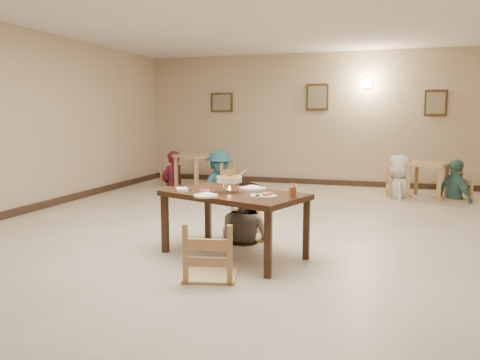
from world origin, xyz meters
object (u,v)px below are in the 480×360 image
(bg_chair_lr, at_px, (220,164))
(bg_diner_a, at_px, (172,151))
(bg_chair_rr, at_px, (456,175))
(chair_far, at_px, (246,205))
(bg_diner_d, at_px, (457,159))
(bg_chair_rl, at_px, (400,172))
(curry_warmer, at_px, (229,179))
(bg_table_left, at_px, (196,160))
(main_table, at_px, (234,199))
(bg_chair_ll, at_px, (172,167))
(bg_diner_c, at_px, (401,155))
(chair_near, at_px, (211,223))
(bg_diner_b, at_px, (219,150))
(main_diner, at_px, (245,180))
(drink_glass, at_px, (293,191))
(bg_table_right, at_px, (428,170))

(bg_chair_lr, height_order, bg_diner_a, bg_diner_a)
(bg_chair_rr, bearing_deg, chair_far, -58.00)
(bg_chair_rr, xyz_separation_m, bg_diner_d, (0.00, 0.00, 0.29))
(chair_far, distance_m, bg_chair_rl, 4.38)
(curry_warmer, bearing_deg, bg_chair_rr, 57.81)
(bg_diner_d, bearing_deg, bg_table_left, 60.31)
(main_table, height_order, bg_diner_d, bg_diner_d)
(bg_chair_ll, relative_size, bg_diner_d, 0.56)
(bg_chair_ll, bearing_deg, bg_diner_c, -68.32)
(chair_near, relative_size, bg_diner_c, 0.65)
(chair_near, bearing_deg, bg_chair_rl, -121.84)
(curry_warmer, height_order, bg_diner_d, bg_diner_d)
(bg_chair_lr, xyz_separation_m, bg_diner_c, (3.75, 0.01, 0.29))
(chair_near, bearing_deg, bg_diner_b, -83.55)
(chair_far, bearing_deg, bg_diner_b, 92.86)
(chair_far, distance_m, bg_diner_a, 4.78)
(bg_diner_c, xyz_separation_m, bg_diner_d, (1.01, -0.01, -0.06))
(bg_chair_ll, bearing_deg, curry_warmer, -127.25)
(main_table, distance_m, bg_chair_rr, 5.49)
(chair_far, relative_size, bg_table_left, 0.93)
(main_diner, xyz_separation_m, drink_glass, (0.77, -0.83, 0.03))
(main_diner, bearing_deg, bg_chair_ll, -33.48)
(drink_glass, xyz_separation_m, bg_diner_b, (-2.55, 4.83, 0.04))
(chair_far, height_order, bg_chair_rr, bg_chair_rr)
(chair_far, distance_m, main_diner, 0.35)
(chair_near, bearing_deg, bg_chair_rr, -130.83)
(curry_warmer, xyz_separation_m, bg_chair_rl, (1.94, 4.70, -0.39))
(main_diner, height_order, bg_chair_ll, main_diner)
(bg_chair_ll, distance_m, bg_chair_rr, 5.85)
(main_diner, distance_m, bg_table_left, 4.61)
(chair_far, relative_size, curry_warmer, 2.79)
(bg_diner_b, bearing_deg, bg_table_left, 114.76)
(bg_chair_lr, height_order, bg_diner_c, bg_diner_c)
(drink_glass, relative_size, bg_diner_b, 0.09)
(curry_warmer, relative_size, bg_table_left, 0.33)
(bg_diner_a, relative_size, bg_diner_b, 0.95)
(bg_chair_rl, xyz_separation_m, bg_diner_d, (1.01, -0.01, 0.28))
(curry_warmer, bearing_deg, bg_diner_b, 111.07)
(main_diner, distance_m, curry_warmer, 0.70)
(bg_chair_lr, height_order, bg_chair_rr, bg_chair_lr)
(drink_glass, bearing_deg, bg_diner_a, 127.51)
(bg_chair_lr, distance_m, bg_diner_d, 4.76)
(chair_near, height_order, bg_diner_c, bg_diner_c)
(chair_near, height_order, bg_chair_lr, same)
(main_table, distance_m, bg_table_right, 5.27)
(drink_glass, height_order, bg_chair_rr, bg_chair_rr)
(drink_glass, xyz_separation_m, bg_diner_d, (2.21, 4.83, -0.03))
(chair_far, distance_m, bg_chair_rr, 4.91)
(bg_diner_c, bearing_deg, main_diner, -27.44)
(bg_table_left, relative_size, bg_diner_a, 0.59)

